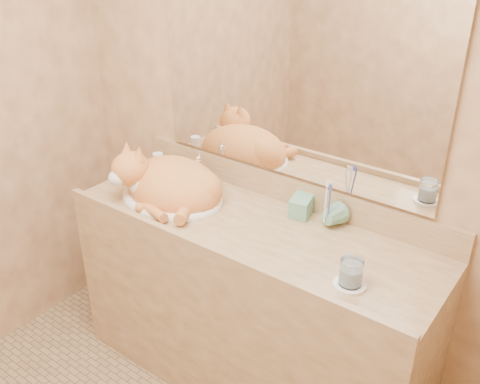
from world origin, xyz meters
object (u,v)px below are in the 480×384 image
Objects in this scene: toothbrush_cup at (326,220)px; water_glass at (351,272)px; sink_basin at (171,183)px; soap_dispenser at (298,202)px; cat at (167,182)px; vanity_counter at (250,307)px.

toothbrush_cup is 1.03× the size of water_glass.
soap_dispenser reaches higher than sink_basin.
cat is 2.60× the size of soap_dispenser.
cat is 0.95m from water_glass.
soap_dispenser is at bearing -174.60° from toothbrush_cup.
sink_basin is 1.02× the size of cat.
cat is at bearing -176.04° from soap_dispenser.
cat is at bearing -175.76° from vanity_counter.
vanity_counter is at bearing 166.05° from water_glass.
toothbrush_cup is (0.13, 0.01, -0.05)m from soap_dispenser.
sink_basin is 0.94m from water_glass.
vanity_counter is 0.66m from sink_basin.
cat is (-0.01, -0.01, 0.01)m from sink_basin.
cat is 0.72m from toothbrush_cup.
cat reaches higher than vanity_counter.
vanity_counter is 16.95× the size of water_glass.
soap_dispenser is at bearing 144.53° from water_glass.
water_glass is at bearing -2.19° from cat.
sink_basin is 0.71m from toothbrush_cup.
water_glass is (0.38, -0.27, -0.03)m from soap_dispenser.
sink_basin reaches higher than toothbrush_cup.
cat is 0.59m from soap_dispenser.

